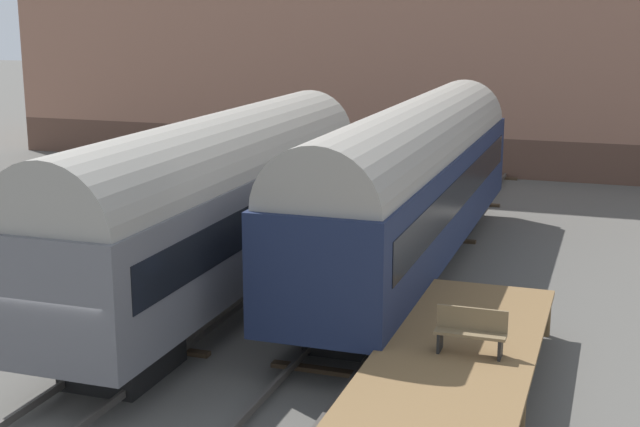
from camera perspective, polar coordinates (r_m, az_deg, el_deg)
The scene contains 7 objects.
ground_plane at distance 18.97m, azimuth -14.76°, elevation -11.63°, with size 200.00×200.00×0.00m, color #56544F.
track_middle at distance 18.91m, azimuth -14.79°, elevation -11.24°, with size 2.60×60.00×0.26m.
track_right at distance 17.12m, azimuth -2.73°, elevation -13.47°, with size 2.60×60.00×0.26m.
train_car_navy at distance 26.10m, azimuth 5.90°, elevation 2.24°, with size 3.03×17.76×5.14m.
train_car_grey at distance 23.35m, azimuth -6.59°, elevation 0.87°, with size 3.06×15.03×5.12m.
station_platform at distance 17.18m, azimuth 8.03°, elevation -10.23°, with size 3.13×11.40×1.12m.
bench at distance 17.90m, azimuth 9.64°, elevation -7.34°, with size 1.40×0.40×0.91m.
Camera 1 is at (9.84, -14.23, 7.78)m, focal length 50.00 mm.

